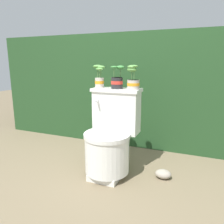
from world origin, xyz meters
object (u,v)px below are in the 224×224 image
potted_plant_midleft (117,81)px  garden_stone (163,174)px  toilet (111,137)px  potted_plant_middle (133,81)px  potted_plant_left (99,77)px

potted_plant_midleft → garden_stone: 0.95m
toilet → potted_plant_middle: 0.55m
potted_plant_left → potted_plant_midleft: (0.19, -0.02, -0.03)m
potted_plant_left → potted_plant_middle: size_ratio=1.00×
potted_plant_midleft → garden_stone: size_ratio=1.48×
potted_plant_left → potted_plant_midleft: potted_plant_left is taller
potted_plant_midleft → garden_stone: potted_plant_midleft is taller
potted_plant_midleft → potted_plant_left: bearing=175.1°
potted_plant_middle → potted_plant_left: bearing=174.3°
garden_stone → potted_plant_midleft: bearing=170.9°
toilet → potted_plant_left: 0.58m
potted_plant_midleft → garden_stone: (0.48, -0.08, -0.81)m
potted_plant_left → toilet: bearing=-40.4°
toilet → potted_plant_midleft: bearing=86.8°
potted_plant_midleft → toilet: bearing=-93.2°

